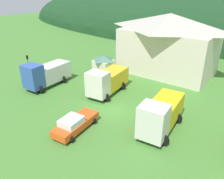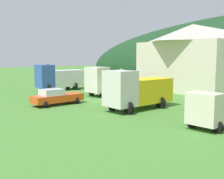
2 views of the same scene
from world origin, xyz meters
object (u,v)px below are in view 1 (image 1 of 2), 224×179
at_px(heavy_rig_striped, 107,81).
at_px(service_pickup_orange, 75,123).
at_px(box_truck_blue, 46,74).
at_px(depot_building, 168,43).
at_px(traffic_cone_mid_row, 128,131).
at_px(traffic_light_west, 28,65).
at_px(flatbed_truck_yellow, 161,114).
at_px(traffic_cone_near_pickup, 63,99).
at_px(play_shed_cream, 104,64).

height_order(heavy_rig_striped, service_pickup_orange, heavy_rig_striped).
relative_size(box_truck_blue, heavy_rig_striped, 0.99).
height_order(depot_building, traffic_cone_mid_row, depot_building).
bearing_deg(traffic_light_west, flatbed_truck_yellow, -0.93).
relative_size(box_truck_blue, flatbed_truck_yellow, 0.98).
bearing_deg(box_truck_blue, traffic_light_west, -96.55).
height_order(depot_building, traffic_cone_near_pickup, depot_building).
height_order(traffic_light_west, traffic_cone_mid_row, traffic_light_west).
xyz_separation_m(play_shed_cream, traffic_cone_mid_row, (12.04, -10.92, -1.59)).
relative_size(service_pickup_orange, traffic_cone_mid_row, 11.52).
height_order(heavy_rig_striped, traffic_light_west, traffic_light_west).
height_order(traffic_light_west, traffic_cone_near_pickup, traffic_light_west).
height_order(flatbed_truck_yellow, traffic_cone_mid_row, flatbed_truck_yellow).
bearing_deg(heavy_rig_striped, traffic_light_west, -82.95).
bearing_deg(depot_building, flatbed_truck_yellow, -67.02).
xyz_separation_m(depot_building, flatbed_truck_yellow, (6.66, -15.70, -2.99)).
distance_m(service_pickup_orange, traffic_light_west, 16.50).
bearing_deg(heavy_rig_striped, traffic_cone_mid_row, 45.41).
distance_m(traffic_light_west, traffic_cone_near_pickup, 9.83).
relative_size(traffic_light_west, traffic_cone_mid_row, 7.86).
bearing_deg(heavy_rig_striped, depot_building, 160.48).
bearing_deg(traffic_cone_near_pickup, traffic_light_west, 169.89).
relative_size(play_shed_cream, flatbed_truck_yellow, 0.42).
xyz_separation_m(heavy_rig_striped, flatbed_truck_yellow, (9.41, -3.49, 0.04)).
xyz_separation_m(play_shed_cream, heavy_rig_striped, (4.99, -5.46, 0.23)).
xyz_separation_m(service_pickup_orange, traffic_cone_near_pickup, (-6.08, 3.81, -0.83)).
bearing_deg(play_shed_cream, depot_building, 41.09).
relative_size(box_truck_blue, traffic_light_west, 1.92).
relative_size(depot_building, traffic_cone_mid_row, 32.13).
height_order(play_shed_cream, heavy_rig_striped, heavy_rig_striped).
bearing_deg(depot_building, traffic_cone_near_pickup, -109.46).
relative_size(depot_building, traffic_cone_near_pickup, 32.85).
xyz_separation_m(flatbed_truck_yellow, traffic_cone_mid_row, (-2.36, -1.97, -1.85)).
relative_size(play_shed_cream, heavy_rig_striped, 0.43).
bearing_deg(service_pickup_orange, play_shed_cream, -157.22).
relative_size(box_truck_blue, traffic_cone_near_pickup, 15.39).
bearing_deg(depot_building, play_shed_cream, -138.91).
xyz_separation_m(box_truck_blue, traffic_cone_near_pickup, (5.05, -1.49, -1.87)).
relative_size(depot_building, play_shed_cream, 4.94).
xyz_separation_m(depot_building, traffic_cone_near_pickup, (-6.01, -17.03, -4.85)).
height_order(service_pickup_orange, traffic_cone_mid_row, service_pickup_orange).
height_order(flatbed_truck_yellow, service_pickup_orange, flatbed_truck_yellow).
height_order(play_shed_cream, traffic_light_west, traffic_light_west).
distance_m(service_pickup_orange, traffic_cone_near_pickup, 7.22).
xyz_separation_m(box_truck_blue, traffic_light_west, (-4.36, 0.18, 0.44)).
bearing_deg(traffic_cone_mid_row, depot_building, 103.67).
bearing_deg(play_shed_cream, box_truck_blue, -110.74).
distance_m(play_shed_cream, heavy_rig_striped, 7.40).
bearing_deg(flatbed_truck_yellow, traffic_cone_mid_row, -56.34).
xyz_separation_m(play_shed_cream, traffic_light_west, (-7.68, -8.59, 0.72)).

